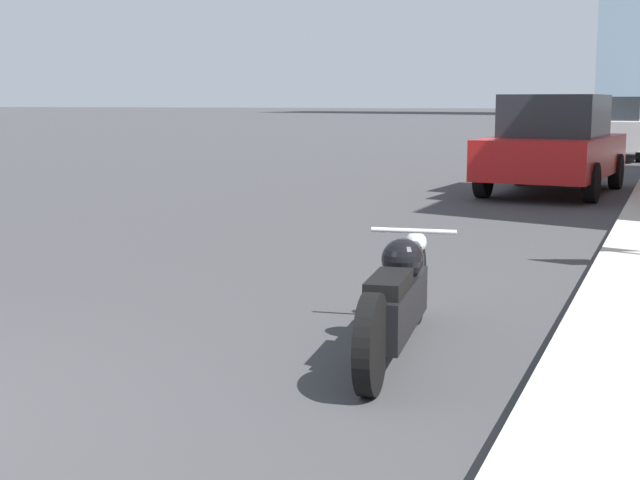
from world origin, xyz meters
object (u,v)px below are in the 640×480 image
motorcycle (397,299)px  parked_car_white (612,128)px  parked_car_red (554,145)px  parked_car_black (640,116)px  parked_car_yellow (631,121)px

motorcycle → parked_car_white: size_ratio=0.49×
motorcycle → parked_car_red: size_ratio=0.52×
parked_car_red → parked_car_black: size_ratio=1.04×
motorcycle → parked_car_black: 45.87m
parked_car_black → motorcycle: bearing=-95.0°
motorcycle → parked_car_white: (-0.17, 21.48, 0.51)m
parked_car_yellow → parked_car_black: bearing=87.0°
parked_car_white → parked_car_black: size_ratio=1.09×
parked_car_white → motorcycle: bearing=-88.0°
parked_car_black → parked_car_red: bearing=-95.5°
parked_car_red → parked_car_yellow: (0.12, 23.50, -0.06)m
parked_car_yellow → parked_car_black: 11.49m
motorcycle → parked_car_yellow: (-0.30, 34.37, 0.44)m
parked_car_red → parked_car_white: 10.61m
parked_car_white → parked_car_yellow: (-0.13, 12.89, -0.07)m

